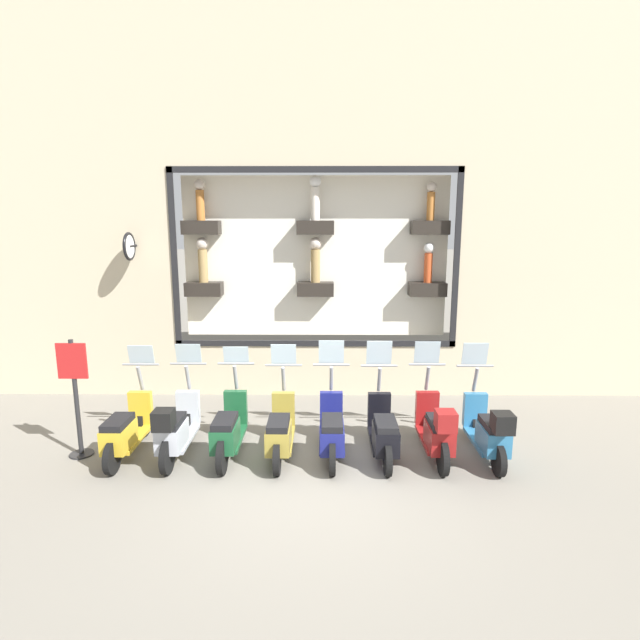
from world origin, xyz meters
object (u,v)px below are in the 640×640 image
Objects in this scene: scooter_teal_0 at (488,431)px; scooter_olive_4 at (280,431)px; scooter_red_1 at (436,430)px; scooter_green_5 at (229,430)px; scooter_black_2 at (383,431)px; scooter_navy_3 at (332,430)px; shop_sign_post at (76,394)px; scooter_silver_6 at (176,429)px; scooter_yellow_7 at (126,430)px.

scooter_olive_4 is (0.06, 3.17, -0.04)m from scooter_teal_0.
scooter_red_1 is 1.00× the size of scooter_green_5.
scooter_black_2 reaches higher than scooter_green_5.
scooter_navy_3 is 0.97× the size of shop_sign_post.
scooter_olive_4 is at bearing 90.04° from scooter_black_2.
scooter_silver_6 is at bearing 94.29° from scooter_green_5.
scooter_navy_3 is at bearing -88.55° from scooter_silver_6.
scooter_silver_6 reaches higher than scooter_green_5.
shop_sign_post is (0.02, 3.12, 0.59)m from scooter_olive_4.
shop_sign_post is (0.08, 1.53, 0.53)m from scooter_silver_6.
scooter_navy_3 is at bearing -89.75° from scooter_olive_4.
scooter_silver_6 is (-0.00, 3.97, -0.00)m from scooter_red_1.
scooter_green_5 is (0.06, 3.17, -0.04)m from scooter_red_1.
scooter_red_1 reaches higher than scooter_yellow_7.
scooter_navy_3 is (0.07, 2.38, -0.03)m from scooter_teal_0.
scooter_navy_3 reaches higher than scooter_silver_6.
scooter_silver_6 is (0.01, 4.76, 0.01)m from scooter_teal_0.
scooter_navy_3 is 1.00× the size of scooter_olive_4.
shop_sign_post reaches higher than scooter_teal_0.
scooter_yellow_7 is at bearing 89.99° from scooter_olive_4.
scooter_olive_4 reaches higher than scooter_yellow_7.
scooter_red_1 is 4.76m from scooter_yellow_7.
scooter_red_1 is 3.97m from scooter_silver_6.
scooter_black_2 is 2.38m from scooter_green_5.
scooter_red_1 is 1.00× the size of scooter_silver_6.
scooter_red_1 is 3.17m from scooter_green_5.
scooter_black_2 is 1.59m from scooter_olive_4.
scooter_teal_0 is 6.32m from shop_sign_post.
scooter_silver_6 is at bearing -94.11° from scooter_yellow_7.
scooter_black_2 is (0.06, 0.79, -0.06)m from scooter_red_1.
scooter_red_1 reaches higher than scooter_silver_6.
scooter_teal_0 is at bearing -92.32° from scooter_black_2.
scooter_green_5 is 1.59m from scooter_yellow_7.
scooter_teal_0 is 1.00× the size of scooter_olive_4.
scooter_green_5 is at bearing -89.91° from scooter_yellow_7.
scooter_silver_6 is at bearing 90.01° from scooter_red_1.
scooter_silver_6 is at bearing 92.04° from scooter_olive_4.
scooter_teal_0 is 1.00× the size of scooter_black_2.
scooter_black_2 is at bearing -90.26° from shop_sign_post.
scooter_red_1 is (0.01, 0.79, 0.01)m from scooter_teal_0.
scooter_teal_0 reaches higher than scooter_silver_6.
scooter_yellow_7 is at bearing 90.06° from scooter_navy_3.
scooter_silver_6 is 1.00× the size of scooter_yellow_7.
scooter_green_5 is at bearing 89.79° from scooter_olive_4.
scooter_navy_3 reaches higher than scooter_red_1.
scooter_black_2 is at bearing -89.99° from scooter_yellow_7.
scooter_teal_0 is 3.97m from scooter_green_5.
scooter_green_5 is at bearing 89.04° from scooter_teal_0.
scooter_green_5 is at bearing 89.95° from scooter_black_2.
scooter_olive_4 is at bearing -90.41° from shop_sign_post.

